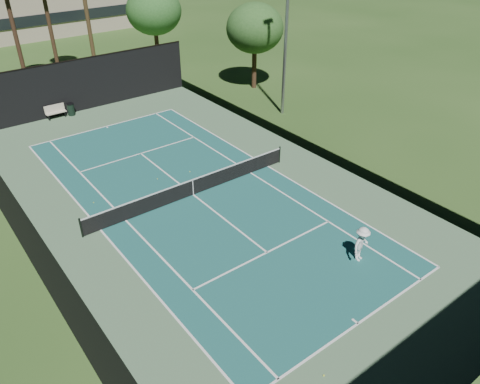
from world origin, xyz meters
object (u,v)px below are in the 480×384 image
Objects in this scene: tennis_net at (193,187)px; trash_bin at (71,109)px; tennis_ball_b at (157,179)px; park_bench at (55,111)px; tennis_ball_c at (190,172)px; tennis_ball_d at (94,203)px; player at (361,244)px; tennis_ball_a at (324,375)px.

trash_bin is at bearing 94.40° from tennis_net.
tennis_ball_b is at bearing -88.01° from trash_bin.
tennis_net is 15.90m from park_bench.
tennis_ball_c is 6.04m from tennis_ball_d.
park_bench reaches higher than tennis_ball_b.
tennis_ball_b is at bearing 2.34° from tennis_ball_d.
tennis_ball_a is (-5.83, -3.40, -0.85)m from player.
tennis_ball_d is (-4.03, -0.16, -0.00)m from tennis_ball_b.
tennis_ball_c reaches higher than tennis_ball_d.
tennis_ball_c is 0.07× the size of trash_bin.
trash_bin is (-1.20, 15.54, -0.08)m from tennis_net.
tennis_net is 5.47m from tennis_ball_d.
tennis_ball_b reaches higher than tennis_ball_d.
trash_bin is (-4.25, 24.87, -0.40)m from player.
player is at bearing -77.92° from park_bench.
tennis_net is 213.19× the size of tennis_ball_d.
tennis_ball_b is 13.05m from park_bench.
tennis_ball_c is 13.83m from park_bench.
player reaches higher than tennis_ball_a.
tennis_ball_a is 28.32m from trash_bin.
tennis_ball_b is at bearing 94.75° from player.
park_bench reaches higher than tennis_ball_a.
player is at bearing -56.75° from tennis_ball_d.
trash_bin is at bearing 86.80° from tennis_ball_a.
player is 28.59× the size of tennis_ball_b.
tennis_net is 191.89× the size of tennis_ball_a.
tennis_ball_b is (-3.80, 12.11, -0.85)m from player.
park_bench is at bearing 79.34° from tennis_ball_d.
tennis_ball_a reaches higher than tennis_ball_c.
tennis_ball_d is at bearing -105.50° from trash_bin.
tennis_net reaches higher than trash_bin.
tennis_ball_b is at bearing 82.57° from tennis_ball_a.
trash_bin is at bearing 91.99° from tennis_ball_b.
tennis_ball_d is at bearing -177.66° from tennis_ball_b.
tennis_ball_d is 13.35m from park_bench.
tennis_ball_a is at bearing -82.56° from tennis_ball_d.
tennis_ball_c is at bearing 75.06° from tennis_ball_a.
player is at bearing -81.26° from tennis_ball_c.
tennis_ball_c is (4.03, 15.10, -0.00)m from tennis_ball_a.
park_bench is (-3.57, 13.36, 0.52)m from tennis_ball_c.
tennis_ball_c is at bearing 86.05° from player.
trash_bin is (3.58, 12.92, 0.45)m from tennis_ball_d.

